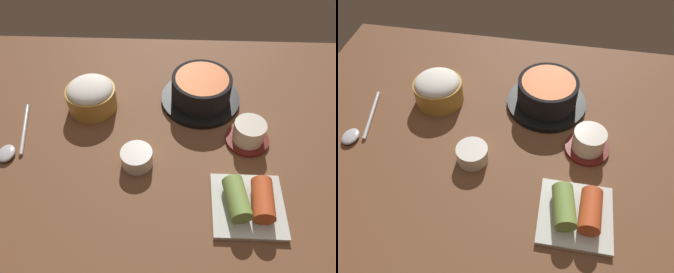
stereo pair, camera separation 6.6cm
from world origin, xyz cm
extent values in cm
cube|color=brown|center=(0.00, 0.00, 1.00)|extent=(100.00, 76.00, 2.00)
cylinder|color=black|center=(9.26, 12.32, 2.61)|extent=(18.79, 18.79, 1.21)
cylinder|color=black|center=(9.26, 12.32, 6.17)|extent=(13.96, 13.96, 5.91)
cylinder|color=#D15619|center=(9.26, 12.32, 8.83)|extent=(12.29, 12.29, 0.60)
cylinder|color=#B78C38|center=(-16.28, 9.32, 4.69)|extent=(11.44, 11.44, 5.38)
ellipsoid|color=white|center=(-16.28, 9.32, 7.38)|extent=(10.53, 10.53, 4.00)
cylinder|color=maroon|center=(19.23, -0.18, 2.40)|extent=(9.42, 9.42, 0.80)
cylinder|color=silver|center=(19.23, -0.18, 5.06)|extent=(6.77, 6.77, 4.52)
cylinder|color=#C6D18C|center=(19.23, -0.18, 7.02)|extent=(5.75, 5.75, 0.40)
cylinder|color=white|center=(-4.21, -6.88, 3.76)|extent=(6.56, 6.56, 3.52)
cylinder|color=brown|center=(-4.21, -6.88, 5.22)|extent=(5.38, 5.38, 0.50)
cube|color=silver|center=(17.53, -16.47, 2.50)|extent=(13.50, 13.50, 1.00)
cylinder|color=#7A9E47|center=(15.17, -16.47, 4.99)|extent=(5.13, 8.60, 3.98)
cylinder|color=#C64C23|center=(19.89, -16.47, 4.99)|extent=(4.45, 8.32, 3.98)
cylinder|color=#B7B7BC|center=(-30.44, 1.33, 2.40)|extent=(3.80, 14.89, 0.80)
ellipsoid|color=#B7B7BC|center=(-31.95, -6.03, 2.72)|extent=(3.60, 4.68, 1.26)
camera|label=1|loc=(3.84, -49.69, 60.48)|focal=37.20mm
camera|label=2|loc=(10.38, -48.98, 60.48)|focal=37.20mm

